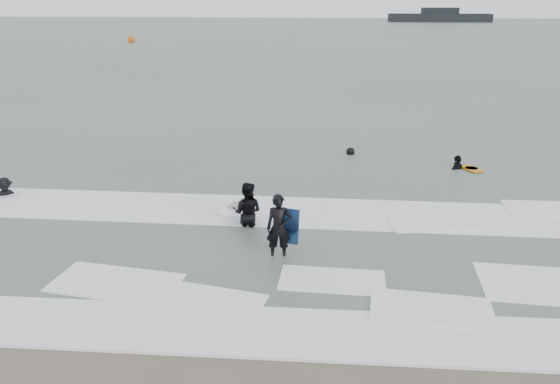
# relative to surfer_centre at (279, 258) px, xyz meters

# --- Properties ---
(ground) EXTENTS (320.00, 320.00, 0.00)m
(ground) POSITION_rel_surfer_centre_xyz_m (-0.17, -2.85, 0.00)
(ground) COLOR brown
(ground) RESTS_ON ground
(sea) EXTENTS (320.00, 320.00, 0.00)m
(sea) POSITION_rel_surfer_centre_xyz_m (-0.17, 77.15, 0.06)
(sea) COLOR #47544C
(sea) RESTS_ON ground
(surfer_centre) EXTENTS (0.71, 0.51, 1.82)m
(surfer_centre) POSITION_rel_surfer_centre_xyz_m (0.00, 0.00, 0.00)
(surfer_centre) COLOR black
(surfer_centre) RESTS_ON ground
(surfer_wading) EXTENTS (1.02, 0.83, 1.94)m
(surfer_wading) POSITION_rel_surfer_centre_xyz_m (-1.16, 2.08, 0.00)
(surfer_wading) COLOR black
(surfer_wading) RESTS_ON ground
(surfer_breaker) EXTENTS (1.16, 1.08, 1.57)m
(surfer_breaker) POSITION_rel_surfer_centre_xyz_m (-9.89, 3.73, 0.00)
(surfer_breaker) COLOR black
(surfer_breaker) RESTS_ON ground
(surfer_right_near) EXTENTS (1.02, 1.02, 1.74)m
(surfer_right_near) POSITION_rel_surfer_centre_xyz_m (6.42, 8.50, 0.00)
(surfer_right_near) COLOR black
(surfer_right_near) RESTS_ON ground
(surfer_right_far) EXTENTS (0.84, 0.67, 1.49)m
(surfer_right_far) POSITION_rel_surfer_centre_xyz_m (2.18, 10.18, 0.00)
(surfer_right_far) COLOR black
(surfer_right_far) RESTS_ON ground
(surf_foam) EXTENTS (30.03, 9.06, 0.09)m
(surf_foam) POSITION_rel_surfer_centre_xyz_m (-0.17, 0.85, 0.04)
(surf_foam) COLOR white
(surf_foam) RESTS_ON ground
(bodyboards) EXTENTS (9.43, 8.78, 1.25)m
(bodyboards) POSITION_rel_surfer_centre_xyz_m (1.90, 3.62, 0.50)
(bodyboards) COLOR #0D203E
(bodyboards) RESTS_ON ground
(buoy) EXTENTS (1.00, 1.00, 1.65)m
(buoy) POSITION_rel_surfer_centre_xyz_m (-27.96, 66.74, 0.42)
(buoy) COLOR #D04B09
(buoy) RESTS_ON ground
(vessel_horizon) EXTENTS (25.34, 4.52, 3.44)m
(vessel_horizon) POSITION_rel_surfer_centre_xyz_m (27.96, 134.60, 1.29)
(vessel_horizon) COLOR black
(vessel_horizon) RESTS_ON ground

